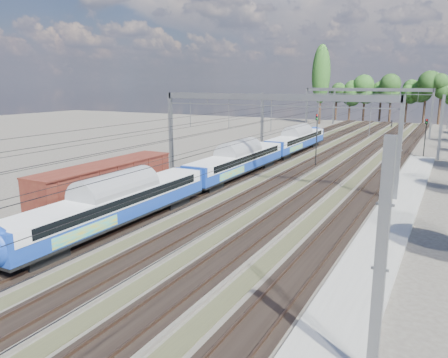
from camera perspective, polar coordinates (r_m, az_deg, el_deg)
The scene contains 10 objects.
track_bed at distance 56.71m, azimuth 11.68°, elevation 2.16°, with size 21.00×130.00×0.34m.
platform at distance 30.51m, azimuth 20.03°, elevation -7.17°, with size 3.00×70.00×0.30m, color gray.
catenary at distance 63.28m, azimuth 14.22°, elevation 8.84°, with size 25.65×130.00×9.00m.
tree_belt at distance 101.70m, azimuth 24.03°, elevation 10.40°, with size 39.29×101.59×12.08m.
poplar at distance 110.80m, azimuth 12.57°, elevation 13.17°, with size 4.40×4.40×19.04m.
emu_train at distance 45.89m, azimuth 1.73°, elevation 2.83°, with size 2.70×57.15×3.94m.
freight_boxcar at distance 36.40m, azimuth -15.18°, elevation -0.40°, with size 2.86×13.82×3.56m.
worker at distance 105.03m, azimuth 21.06°, elevation 6.69°, with size 0.66×0.43×1.80m, color black.
signal_near at distance 53.56m, azimuth 12.03°, elevation 5.82°, with size 0.42×0.38×6.40m.
signal_far at distance 65.50m, azimuth 24.83°, elevation 5.46°, with size 0.36×0.33×5.21m.
Camera 1 is at (15.45, -8.66, 10.02)m, focal length 35.00 mm.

